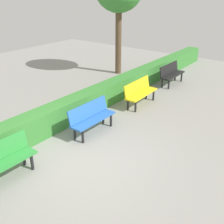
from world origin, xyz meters
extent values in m
plane|color=gray|center=(0.00, 0.00, 0.00)|extent=(23.78, 23.78, 0.00)
cube|color=black|center=(-6.57, -0.75, 0.41)|extent=(1.53, 0.42, 0.05)
cube|color=black|center=(-6.57, -0.94, 0.65)|extent=(1.53, 0.11, 0.42)
cylinder|color=black|center=(-7.18, -0.60, 0.20)|extent=(0.07, 0.07, 0.39)
cylinder|color=black|center=(-7.18, -0.90, 0.20)|extent=(0.07, 0.07, 0.39)
cylinder|color=black|center=(-5.95, -0.60, 0.20)|extent=(0.07, 0.07, 0.39)
cylinder|color=black|center=(-5.95, -0.90, 0.20)|extent=(0.07, 0.07, 0.39)
cube|color=yellow|center=(-3.85, -0.62, 0.41)|extent=(1.58, 0.46, 0.05)
cube|color=yellow|center=(-3.85, -0.81, 0.65)|extent=(1.57, 0.16, 0.42)
cylinder|color=black|center=(-4.49, -0.49, 0.20)|extent=(0.07, 0.07, 0.39)
cylinder|color=black|center=(-4.48, -0.79, 0.20)|extent=(0.07, 0.07, 0.39)
cylinder|color=black|center=(-3.22, -0.45, 0.20)|extent=(0.07, 0.07, 0.39)
cylinder|color=black|center=(-3.22, -0.75, 0.20)|extent=(0.07, 0.07, 0.39)
cube|color=blue|center=(-1.29, -0.64, 0.41)|extent=(1.53, 0.43, 0.05)
cube|color=blue|center=(-1.29, -0.83, 0.65)|extent=(1.53, 0.15, 0.42)
cylinder|color=black|center=(-1.91, -0.48, 0.20)|extent=(0.07, 0.07, 0.39)
cylinder|color=black|center=(-1.91, -0.78, 0.20)|extent=(0.07, 0.07, 0.39)
cylinder|color=black|center=(-0.68, -0.49, 0.20)|extent=(0.07, 0.07, 0.39)
cylinder|color=black|center=(-0.68, -0.79, 0.20)|extent=(0.07, 0.07, 0.39)
cube|color=#2D8C38|center=(1.58, -0.76, 0.41)|extent=(1.64, 0.43, 0.05)
cylinder|color=black|center=(0.91, -0.61, 0.20)|extent=(0.07, 0.07, 0.39)
cylinder|color=black|center=(0.90, -0.91, 0.20)|extent=(0.07, 0.07, 0.39)
cube|color=#387F33|center=(-1.23, -1.70, 0.37)|extent=(19.78, 0.58, 0.73)
cylinder|color=brown|center=(-6.55, -3.58, 1.58)|extent=(0.28, 0.28, 3.17)
camera|label=1|loc=(4.05, 4.06, 3.89)|focal=44.76mm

